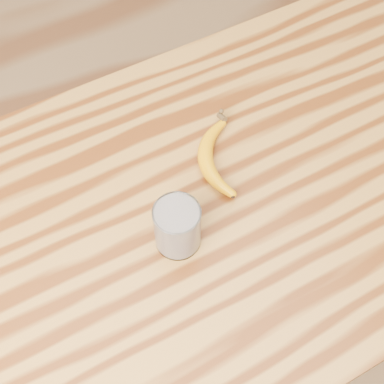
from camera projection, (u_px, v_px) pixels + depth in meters
table at (239, 217)px, 1.17m from camera, size 1.20×0.80×0.90m
smoothie_glass at (177, 227)px, 0.95m from camera, size 0.08×0.08×0.11m
banana at (205, 159)px, 1.07m from camera, size 0.19×0.27×0.03m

